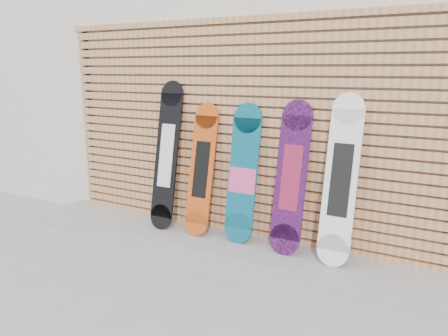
{
  "coord_description": "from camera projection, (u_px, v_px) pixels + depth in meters",
  "views": [
    {
      "loc": [
        1.88,
        -2.92,
        1.81
      ],
      "look_at": [
        -0.15,
        0.75,
        0.85
      ],
      "focal_mm": 35.0,
      "sensor_mm": 36.0,
      "label": 1
    }
  ],
  "objects": [
    {
      "name": "slat_wall",
      "position": [
        235.0,
        129.0,
        4.41
      ],
      "size": [
        4.26,
        0.08,
        2.29
      ],
      "color": "#B07449",
      "rests_on": "ground"
    },
    {
      "name": "snowboard_4",
      "position": [
        341.0,
        180.0,
        3.78
      ],
      "size": [
        0.28,
        0.34,
        1.49
      ],
      "color": "white",
      "rests_on": "concrete_step"
    },
    {
      "name": "snowboard_0",
      "position": [
        167.0,
        156.0,
        4.65
      ],
      "size": [
        0.27,
        0.34,
        1.57
      ],
      "color": "black",
      "rests_on": "concrete_step"
    },
    {
      "name": "building",
      "position": [
        359.0,
        69.0,
        6.13
      ],
      "size": [
        12.0,
        5.0,
        3.6
      ],
      "primitive_type": "cube",
      "color": "beige",
      "rests_on": "ground"
    },
    {
      "name": "snowboard_2",
      "position": [
        243.0,
        174.0,
        4.28
      ],
      "size": [
        0.3,
        0.27,
        1.37
      ],
      "color": "#0B526B",
      "rests_on": "concrete_step"
    },
    {
      "name": "snowboard_1",
      "position": [
        202.0,
        170.0,
        4.48
      ],
      "size": [
        0.27,
        0.31,
        1.35
      ],
      "color": "#BA4713",
      "rests_on": "concrete_step"
    },
    {
      "name": "snowboard_3",
      "position": [
        291.0,
        178.0,
        4.02
      ],
      "size": [
        0.29,
        0.31,
        1.42
      ],
      "color": "black",
      "rests_on": "concrete_step"
    },
    {
      "name": "concrete_step",
      "position": [
        221.0,
        245.0,
        4.42
      ],
      "size": [
        4.6,
        0.7,
        0.12
      ],
      "primitive_type": "cube",
      "color": "gray",
      "rests_on": "ground"
    },
    {
      "name": "ground",
      "position": [
        198.0,
        282.0,
        3.78
      ],
      "size": [
        80.0,
        80.0,
        0.0
      ],
      "primitive_type": "plane",
      "color": "gray",
      "rests_on": "ground"
    }
  ]
}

